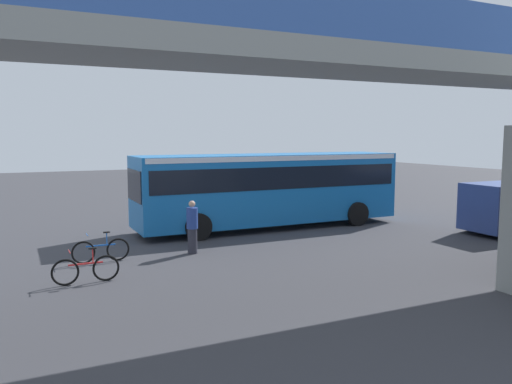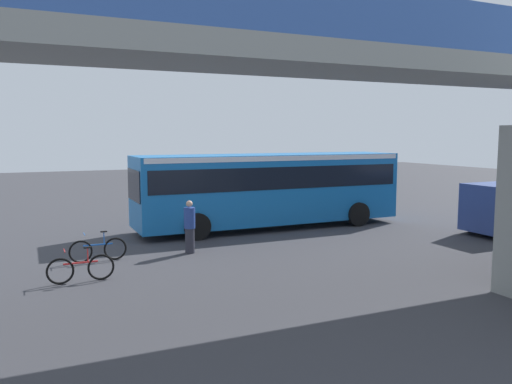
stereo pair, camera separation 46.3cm
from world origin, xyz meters
The scene contains 10 objects.
ground centered at (0.00, 0.00, 0.00)m, with size 80.00×80.00×0.00m, color #38383D.
city_bus centered at (1.22, 0.13, 1.88)m, with size 11.54×2.85×3.15m.
bicycle_blue centered at (8.75, 3.27, 0.37)m, with size 1.77×0.44×0.96m.
bicycle_red centered at (9.47, 5.45, 0.37)m, with size 1.77×0.44×0.96m.
pedestrian centered at (5.78, 3.35, 0.89)m, with size 0.38×0.38×1.79m.
traffic_sign centered at (-1.99, -3.98, 1.89)m, with size 0.08×0.60×2.80m.
lane_dash_leftmost centered at (-4.00, -2.33, 0.00)m, with size 2.00×0.20×0.01m, color silver.
lane_dash_left centered at (0.00, -2.33, 0.00)m, with size 2.00×0.20×0.01m, color silver.
lane_dash_centre centered at (4.00, -2.33, 0.00)m, with size 2.00×0.20×0.01m, color silver.
pedestrian_overpass centered at (0.00, 9.52, 5.26)m, with size 31.81×2.60×6.99m.
Camera 1 is at (11.12, 19.45, 3.96)m, focal length 35.78 mm.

